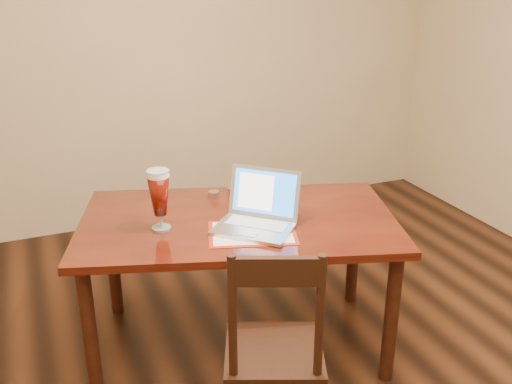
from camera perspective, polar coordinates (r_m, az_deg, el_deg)
name	(u,v)px	position (r m, az deg, el deg)	size (l,w,h in m)	color
room_shell	(343,16)	(2.04, 8.72, 16.99)	(4.51, 5.01, 2.71)	tan
dining_table	(236,233)	(2.90, -1.97, -4.07)	(1.77, 1.31, 1.04)	#53190B
dining_chair	(274,351)	(2.43, 1.85, -15.59)	(0.52, 0.51, 0.96)	black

